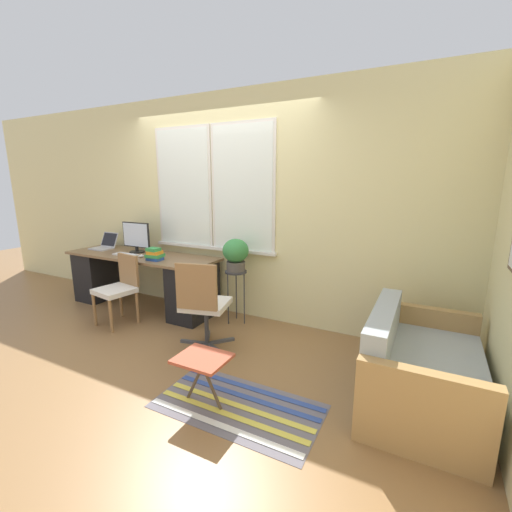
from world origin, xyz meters
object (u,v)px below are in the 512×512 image
desk_chair_wooden (119,287)px  plant_stand (236,277)px  monitor (136,237)px  book_stack (155,255)px  mouse (141,256)px  keyboard (126,255)px  couch_loveseat (419,372)px  potted_plant (236,253)px  office_chair_swivel (203,303)px  folding_stool (202,362)px  laptop (104,245)px

desk_chair_wooden → plant_stand: (1.23, 0.65, 0.11)m
monitor → book_stack: 0.62m
mouse → keyboard: bearing=179.5°
couch_loveseat → desk_chair_wooden: bearing=89.1°
book_stack → potted_plant: bearing=16.3°
office_chair_swivel → couch_loveseat: size_ratio=0.74×
couch_loveseat → potted_plant: size_ratio=3.28×
monitor → office_chair_swivel: bearing=-23.6°
desk_chair_wooden → plant_stand: bearing=36.8°
mouse → plant_stand: (1.25, 0.25, -0.18)m
potted_plant → book_stack: bearing=-163.7°
book_stack → plant_stand: 1.05m
desk_chair_wooden → mouse: bearing=102.0°
monitor → folding_stool: bearing=-34.1°
office_chair_swivel → couch_loveseat: (1.96, 0.03, -0.23)m
laptop → keyboard: laptop is taller
monitor → plant_stand: (1.53, 0.04, -0.37)m
keyboard → potted_plant: 1.55m
monitor → folding_stool: (2.10, -1.42, -0.58)m
monitor → couch_loveseat: 3.67m
keyboard → plant_stand: (1.52, 0.24, -0.17)m
book_stack → plant_stand: size_ratio=0.33×
keyboard → office_chair_swivel: 1.66m
monitor → laptop: bearing=-178.1°
book_stack → desk_chair_wooden: book_stack is taller
office_chair_swivel → potted_plant: bearing=-100.2°
keyboard → book_stack: bearing=-4.4°
mouse → monitor: bearing=143.7°
monitor → keyboard: bearing=-87.2°
mouse → couch_loveseat: bearing=-7.9°
mouse → desk_chair_wooden: bearing=-87.0°
laptop → couch_loveseat: bearing=-8.8°
book_stack → desk_chair_wooden: 0.56m
laptop → office_chair_swivel: (2.20, -0.67, -0.28)m
mouse → potted_plant: bearing=11.2°
office_chair_swivel → couch_loveseat: 1.97m
book_stack → potted_plant: size_ratio=0.56×
couch_loveseat → potted_plant: (-2.01, 0.70, 0.59)m
office_chair_swivel → folding_stool: 0.91m
mouse → office_chair_swivel: size_ratio=0.08×
office_chair_swivel → plant_stand: office_chair_swivel is taller
book_stack → office_chair_swivel: (1.03, -0.44, -0.31)m
keyboard → potted_plant: potted_plant is taller
couch_loveseat → potted_plant: bearing=70.8°
mouse → plant_stand: size_ratio=0.12×
book_stack → plant_stand: bearing=16.3°
potted_plant → folding_stool: bearing=-68.7°
monitor → desk_chair_wooden: size_ratio=0.56×
keyboard → couch_loveseat: bearing=-7.4°
book_stack → plant_stand: (0.98, 0.29, -0.23)m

